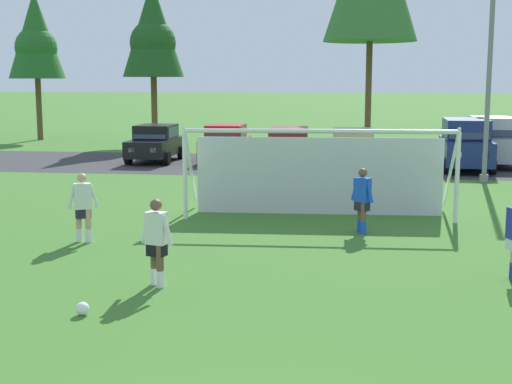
{
  "coord_description": "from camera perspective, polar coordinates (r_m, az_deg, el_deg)",
  "views": [
    {
      "loc": [
        1.28,
        -5.65,
        3.79
      ],
      "look_at": [
        -0.92,
        11.07,
        1.11
      ],
      "focal_mm": 49.58,
      "sensor_mm": 36.0,
      "label": 1
    }
  ],
  "objects": [
    {
      "name": "player_winger_right",
      "position": [
        13.18,
        -8.02,
        -4.08
      ],
      "size": [
        0.7,
        0.36,
        1.64
      ],
      "color": "brown",
      "rests_on": "ground"
    },
    {
      "name": "parked_car_slot_center_left",
      "position": [
        31.36,
        2.63,
        3.67
      ],
      "size": [
        2.16,
        4.26,
        1.72
      ],
      "color": "maroon",
      "rests_on": "ground"
    },
    {
      "name": "parked_car_slot_center_right",
      "position": [
        31.41,
        16.55,
        3.76
      ],
      "size": [
        2.31,
        4.69,
        2.16
      ],
      "color": "navy",
      "rests_on": "ground"
    },
    {
      "name": "parked_car_slot_left",
      "position": [
        33.3,
        -2.47,
        3.99
      ],
      "size": [
        2.08,
        4.22,
        1.72
      ],
      "color": "red",
      "rests_on": "ground"
    },
    {
      "name": "player_midfield_center",
      "position": [
        17.08,
        -13.79,
        -1.24
      ],
      "size": [
        0.72,
        0.4,
        1.64
      ],
      "color": "tan",
      "rests_on": "ground"
    },
    {
      "name": "player_striker_near",
      "position": [
        17.74,
        8.56,
        -0.71
      ],
      "size": [
        0.59,
        0.57,
        1.64
      ],
      "color": "brown",
      "rests_on": "ground"
    },
    {
      "name": "tree_left_edge",
      "position": [
        47.53,
        -17.35,
        11.78
      ],
      "size": [
        3.5,
        3.5,
        9.34
      ],
      "color": "brown",
      "rests_on": "ground"
    },
    {
      "name": "parked_car_slot_far_left",
      "position": [
        33.51,
        -8.1,
        3.94
      ],
      "size": [
        2.08,
        4.22,
        1.72
      ],
      "color": "black",
      "rests_on": "ground"
    },
    {
      "name": "ground_plane",
      "position": [
        21.04,
        3.9,
        -1.38
      ],
      "size": [
        400.0,
        400.0,
        0.0
      ],
      "primitive_type": "plane",
      "color": "#3D7028"
    },
    {
      "name": "parked_car_slot_center",
      "position": [
        30.83,
        7.78,
        3.51
      ],
      "size": [
        2.09,
        4.23,
        1.72
      ],
      "color": "tan",
      "rests_on": "ground"
    },
    {
      "name": "parking_lot_strip",
      "position": [
        32.08,
        5.18,
        2.2
      ],
      "size": [
        52.0,
        8.4,
        0.01
      ],
      "primitive_type": "cube",
      "color": "#333335",
      "rests_on": "ground"
    },
    {
      "name": "tree_mid_left",
      "position": [
        42.55,
        -8.34,
        12.65
      ],
      "size": [
        3.58,
        3.58,
        9.55
      ],
      "color": "brown",
      "rests_on": "ground"
    },
    {
      "name": "street_lamp",
      "position": [
        27.63,
        18.65,
        9.0
      ],
      "size": [
        2.0,
        0.32,
        7.73
      ],
      "color": "slate",
      "rests_on": "ground"
    },
    {
      "name": "parked_car_slot_right",
      "position": [
        33.37,
        18.58,
        3.95
      ],
      "size": [
        2.19,
        4.63,
        2.16
      ],
      "color": "#B2B2BC",
      "rests_on": "ground"
    },
    {
      "name": "soccer_ball",
      "position": [
        11.98,
        -13.81,
        -9.13
      ],
      "size": [
        0.22,
        0.22,
        0.22
      ],
      "color": "white",
      "rests_on": "ground"
    },
    {
      "name": "soccer_goal",
      "position": [
        19.88,
        5.09,
        1.77
      ],
      "size": [
        7.5,
        2.3,
        2.57
      ],
      "color": "white",
      "rests_on": "ground"
    }
  ]
}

